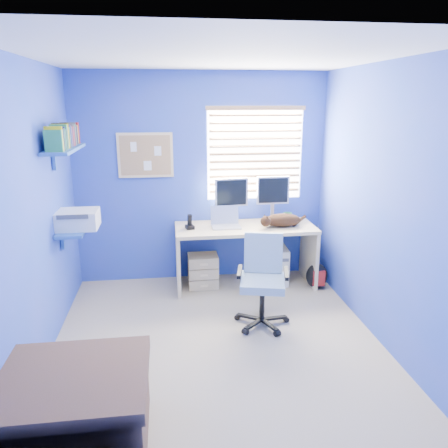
{
  "coord_description": "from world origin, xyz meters",
  "views": [
    {
      "loc": [
        -0.41,
        -3.6,
        2.17
      ],
      "look_at": [
        0.15,
        0.65,
        0.95
      ],
      "focal_mm": 35.0,
      "sensor_mm": 36.0,
      "label": 1
    }
  ],
  "objects": [
    {
      "name": "backpack",
      "position": [
        1.32,
        1.05,
        0.15
      ],
      "size": [
        0.29,
        0.23,
        0.3
      ],
      "primitive_type": "ellipsoid",
      "rotation": [
        0.0,
        0.0,
        -0.15
      ],
      "color": "black",
      "rests_on": "floor"
    },
    {
      "name": "window_blinds",
      "position": [
        0.65,
        1.57,
        1.55
      ],
      "size": [
        1.15,
        0.05,
        1.1
      ],
      "color": "white",
      "rests_on": "ground"
    },
    {
      "name": "monitor_right",
      "position": [
        0.87,
        1.52,
        1.01
      ],
      "size": [
        0.4,
        0.13,
        0.54
      ],
      "primitive_type": "cube",
      "rotation": [
        0.0,
        0.0,
        0.02
      ],
      "color": "silver",
      "rests_on": "desk"
    },
    {
      "name": "corkboard",
      "position": [
        -0.65,
        1.58,
        1.55
      ],
      "size": [
        0.64,
        0.02,
        0.52
      ],
      "color": "#DEBE85",
      "rests_on": "ground"
    },
    {
      "name": "wall_front",
      "position": [
        0.0,
        -1.6,
        1.25
      ],
      "size": [
        3.0,
        0.01,
        2.5
      ],
      "primitive_type": "cube",
      "color": "#4251BF",
      "rests_on": "ground"
    },
    {
      "name": "yellow_book",
      "position": [
        0.77,
        1.11,
        0.12
      ],
      "size": [
        0.03,
        0.17,
        0.24
      ],
      "primitive_type": "cube",
      "color": "yellow",
      "rests_on": "floor"
    },
    {
      "name": "bed_corner",
      "position": [
        -1.15,
        -1.15,
        0.26
      ],
      "size": [
        1.1,
        0.78,
        0.53
      ],
      "primitive_type": "cube",
      "color": "brown",
      "rests_on": "floor"
    },
    {
      "name": "laptop",
      "position": [
        0.25,
        1.24,
        0.85
      ],
      "size": [
        0.33,
        0.26,
        0.22
      ],
      "primitive_type": "cube",
      "rotation": [
        0.0,
        0.0,
        0.01
      ],
      "color": "silver",
      "rests_on": "desk"
    },
    {
      "name": "cat",
      "position": [
        0.91,
        1.19,
        0.82
      ],
      "size": [
        0.48,
        0.35,
        0.15
      ],
      "primitive_type": "ellipsoid",
      "rotation": [
        0.0,
        0.0,
        0.31
      ],
      "color": "black",
      "rests_on": "desk"
    },
    {
      "name": "desk",
      "position": [
        0.48,
        1.26,
        0.37
      ],
      "size": [
        1.64,
        0.65,
        0.74
      ],
      "primitive_type": "cube",
      "color": "#DEBE85",
      "rests_on": "floor"
    },
    {
      "name": "phone",
      "position": [
        -0.17,
        1.24,
        0.82
      ],
      "size": [
        0.11,
        0.13,
        0.17
      ],
      "primitive_type": "cube",
      "rotation": [
        0.0,
        0.0,
        0.21
      ],
      "color": "black",
      "rests_on": "desk"
    },
    {
      "name": "mug",
      "position": [
        1.04,
        1.43,
        0.79
      ],
      "size": [
        0.1,
        0.09,
        0.1
      ],
      "primitive_type": "imported",
      "color": "#2A8045",
      "rests_on": "desk"
    },
    {
      "name": "wall_right",
      "position": [
        1.5,
        0.0,
        1.25
      ],
      "size": [
        0.01,
        3.2,
        2.5
      ],
      "primitive_type": "cube",
      "color": "#4251BF",
      "rests_on": "ground"
    },
    {
      "name": "office_chair",
      "position": [
        0.49,
        0.3,
        0.33
      ],
      "size": [
        0.62,
        0.62,
        0.89
      ],
      "color": "black",
      "rests_on": "floor"
    },
    {
      "name": "wall_left",
      "position": [
        -1.5,
        0.0,
        1.25
      ],
      "size": [
        0.01,
        3.2,
        2.5
      ],
      "primitive_type": "cube",
      "color": "#4251BF",
      "rests_on": "ground"
    },
    {
      "name": "floor",
      "position": [
        0.0,
        0.0,
        0.0
      ],
      "size": [
        3.0,
        3.2,
        0.0
      ],
      "primitive_type": "cube",
      "color": "tan",
      "rests_on": "ground"
    },
    {
      "name": "cd_spindle",
      "position": [
        1.05,
        1.41,
        0.78
      ],
      "size": [
        0.13,
        0.13,
        0.07
      ],
      "primitive_type": "cylinder",
      "color": "silver",
      "rests_on": "desk"
    },
    {
      "name": "ceiling",
      "position": [
        0.0,
        0.0,
        2.5
      ],
      "size": [
        3.0,
        3.2,
        0.0
      ],
      "primitive_type": "cube",
      "color": "white",
      "rests_on": "wall_back"
    },
    {
      "name": "wall_shelves",
      "position": [
        -1.35,
        0.75,
        1.43
      ],
      "size": [
        0.42,
        0.9,
        1.05
      ],
      "color": "#2F5DAA",
      "rests_on": "ground"
    },
    {
      "name": "drawer_boxes",
      "position": [
        -0.02,
        1.26,
        0.2
      ],
      "size": [
        0.35,
        0.28,
        0.41
      ],
      "primitive_type": "cube",
      "color": "#D0B989",
      "rests_on": "floor"
    },
    {
      "name": "monitor_left",
      "position": [
        0.34,
        1.46,
        1.01
      ],
      "size": [
        0.41,
        0.17,
        0.54
      ],
      "primitive_type": "cube",
      "rotation": [
        0.0,
        0.0,
        0.13
      ],
      "color": "silver",
      "rests_on": "desk"
    },
    {
      "name": "tower_pc",
      "position": [
        0.91,
        1.31,
        0.23
      ],
      "size": [
        0.21,
        0.45,
        0.45
      ],
      "primitive_type": "cube",
      "rotation": [
        0.0,
        0.0,
        -0.04
      ],
      "color": "beige",
      "rests_on": "floor"
    },
    {
      "name": "wall_back",
      "position": [
        0.0,
        1.6,
        1.25
      ],
      "size": [
        3.0,
        0.01,
        2.5
      ],
      "primitive_type": "cube",
      "color": "#4251BF",
      "rests_on": "ground"
    }
  ]
}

